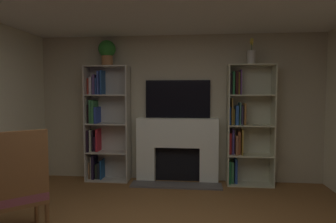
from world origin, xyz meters
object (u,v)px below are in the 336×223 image
object	(u,v)px
fireplace	(177,148)
vase_with_flowers	(251,56)
armchair	(8,188)
tv	(178,99)
bookshelf_left	(103,124)
potted_plant	(107,51)
bookshelf_right	(244,125)

from	to	relation	value
fireplace	vase_with_flowers	size ratio (longest dim) A/B	3.49
vase_with_flowers	armchair	xyz separation A→B (m)	(-2.73, -2.23, -1.55)
vase_with_flowers	armchair	size ratio (longest dim) A/B	0.37
tv	bookshelf_left	bearing A→B (deg)	-176.08
fireplace	bookshelf_left	size ratio (longest dim) A/B	0.75
tv	vase_with_flowers	bearing A→B (deg)	-5.73
fireplace	potted_plant	xyz separation A→B (m)	(-1.20, -0.03, 1.65)
bookshelf_right	potted_plant	size ratio (longest dim) A/B	4.54
potted_plant	bookshelf_right	bearing A→B (deg)	0.77
fireplace	bookshelf_right	xyz separation A→B (m)	(1.11, 0.00, 0.41)
fireplace	potted_plant	distance (m)	2.04
potted_plant	vase_with_flowers	bearing A→B (deg)	-0.02
fireplace	tv	distance (m)	0.84
vase_with_flowers	bookshelf_right	bearing A→B (deg)	161.96
potted_plant	vase_with_flowers	size ratio (longest dim) A/B	1.03
potted_plant	armchair	bearing A→B (deg)	-98.09
fireplace	armchair	distance (m)	2.73
armchair	potted_plant	bearing A→B (deg)	81.91
armchair	bookshelf_left	bearing A→B (deg)	84.49
fireplace	potted_plant	bearing A→B (deg)	-178.51
bookshelf_right	vase_with_flowers	size ratio (longest dim) A/B	4.67
tv	bookshelf_left	world-z (taller)	bookshelf_left
bookshelf_right	tv	bearing A→B (deg)	175.41
vase_with_flowers	fireplace	bearing A→B (deg)	178.47
potted_plant	vase_with_flowers	distance (m)	2.41
bookshelf_left	vase_with_flowers	bearing A→B (deg)	-0.72
tv	armchair	distance (m)	2.92
tv	vase_with_flowers	size ratio (longest dim) A/B	2.61
fireplace	armchair	size ratio (longest dim) A/B	1.28
bookshelf_left	tv	bearing A→B (deg)	3.92
bookshelf_right	vase_with_flowers	world-z (taller)	vase_with_flowers
bookshelf_right	potted_plant	world-z (taller)	potted_plant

